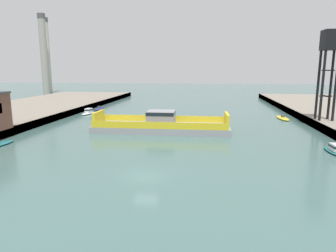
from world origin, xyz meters
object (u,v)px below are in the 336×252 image
object	(u,v)px
chain_ferry	(161,125)
smokestack_distant_b	(47,53)
moored_boat_far_left	(335,150)
moored_boat_mid_left	(99,109)
smokestack_distant_a	(44,52)
moored_boat_near_left	(88,112)
moored_boat_mid_right	(283,118)
crane_tower	(330,52)

from	to	relation	value
chain_ferry	smokestack_distant_b	xyz separation A→B (m)	(-65.66, 81.19, 16.65)
moored_boat_far_left	moored_boat_mid_left	bearing A→B (deg)	140.97
smokestack_distant_a	moored_boat_far_left	bearing A→B (deg)	-44.18
moored_boat_near_left	moored_boat_mid_right	world-z (taller)	moored_boat_near_left
moored_boat_far_left	smokestack_distant_b	size ratio (longest dim) A/B	0.15
moored_boat_mid_right	smokestack_distant_b	bearing A→B (deg)	144.17
moored_boat_mid_right	moored_boat_far_left	size ratio (longest dim) A/B	1.38
chain_ferry	moored_boat_near_left	xyz separation A→B (m)	(-20.52, 17.72, -0.58)
crane_tower	moored_boat_mid_right	bearing A→B (deg)	118.92
chain_ferry	moored_boat_far_left	distance (m)	26.34
moored_boat_mid_left	chain_ferry	bearing A→B (deg)	-50.98
chain_ferry	moored_boat_mid_right	xyz separation A→B (m)	(24.01, 16.45, -0.87)
moored_boat_mid_left	crane_tower	world-z (taller)	crane_tower
moored_boat_near_left	moored_boat_mid_left	bearing A→B (deg)	92.43
moored_boat_mid_left	crane_tower	bearing A→B (deg)	-20.19
moored_boat_near_left	smokestack_distant_a	xyz separation A→B (m)	(-42.28, 56.02, 17.40)
moored_boat_far_left	smokestack_distant_a	bearing A→B (deg)	135.82
crane_tower	chain_ferry	bearing A→B (deg)	-165.69
moored_boat_far_left	smokestack_distant_b	xyz separation A→B (m)	(-89.73, 91.87, 17.26)
smokestack_distant_b	chain_ferry	bearing A→B (deg)	-51.04
chain_ferry	moored_boat_mid_left	size ratio (longest dim) A/B	3.33
smokestack_distant_a	smokestack_distant_b	bearing A→B (deg)	110.98
moored_boat_near_left	moored_boat_far_left	size ratio (longest dim) A/B	1.11
moored_boat_mid_left	moored_boat_mid_right	xyz separation A→B (m)	(44.88, -9.29, -0.03)
chain_ferry	crane_tower	size ratio (longest dim) A/B	1.47
chain_ferry	smokestack_distant_a	distance (m)	98.31
moored_boat_mid_left	smokestack_distant_b	xyz separation A→B (m)	(-44.79, 55.44, 17.49)
moored_boat_mid_right	smokestack_distant_a	size ratio (longest dim) A/B	0.20
chain_ferry	moored_boat_mid_left	xyz separation A→B (m)	(-20.86, 25.74, -0.84)
smokestack_distant_a	moored_boat_near_left	bearing A→B (deg)	-52.96
moored_boat_far_left	crane_tower	distance (m)	22.85
moored_boat_far_left	smokestack_distant_a	world-z (taller)	smokestack_distant_a
moored_boat_near_left	moored_boat_far_left	xyz separation A→B (m)	(44.60, -28.40, -0.03)
smokestack_distant_a	chain_ferry	bearing A→B (deg)	-49.58
moored_boat_near_left	moored_boat_mid_right	bearing A→B (deg)	-1.63
smokestack_distant_a	smokestack_distant_b	distance (m)	7.98
moored_boat_near_left	smokestack_distant_b	world-z (taller)	smokestack_distant_b
moored_boat_mid_right	crane_tower	xyz separation A→B (m)	(5.00, -9.05, 13.34)
moored_boat_mid_right	smokestack_distant_b	xyz separation A→B (m)	(-89.67, 64.73, 17.52)
moored_boat_near_left	moored_boat_far_left	distance (m)	52.87
chain_ferry	crane_tower	bearing A→B (deg)	14.31
moored_boat_far_left	crane_tower	world-z (taller)	crane_tower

